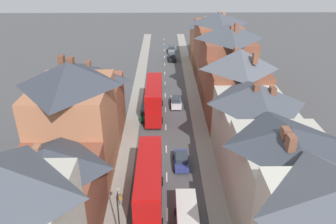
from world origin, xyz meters
TOP-DOWN VIEW (x-y plane):
  - pavement_left at (-5.10, 38.00)m, footprint 2.20×104.00m
  - pavement_right at (5.10, 38.00)m, footprint 2.20×104.00m
  - centre_line_dashes at (0.00, 36.00)m, footprint 0.14×97.80m
  - terrace_row_left at (-10.19, 8.74)m, footprint 8.00×46.29m
  - terrace_row_right at (10.19, 27.18)m, footprint 8.00×79.84m
  - double_decker_bus_lead at (-1.81, 13.27)m, footprint 2.74×10.80m
  - double_decker_bus_mid_street at (-1.81, 34.25)m, footprint 2.74×10.80m
  - car_near_blue at (-3.10, 33.34)m, footprint 1.90×4.44m
  - car_near_silver at (-1.80, 46.35)m, footprint 1.90×4.04m
  - car_parked_left_a at (1.80, 69.70)m, footprint 1.90×3.90m
  - car_parked_right_a at (1.80, 20.28)m, footprint 1.90×4.21m
  - car_mid_black at (1.80, 37.36)m, footprint 1.90×4.38m
  - car_parked_left_b at (1.80, 63.13)m, footprint 1.90×4.43m
  - delivery_van at (1.80, 10.41)m, footprint 2.20×5.20m
  - pedestrian_mid_left at (-4.73, 13.10)m, footprint 0.36×0.22m
  - street_lamp at (-4.25, 8.55)m, footprint 0.20×1.12m

SIDE VIEW (x-z plane):
  - centre_line_dashes at x=0.00m, z-range 0.00..0.01m
  - pavement_left at x=-5.10m, z-range 0.00..0.14m
  - pavement_right at x=5.10m, z-range 0.00..0.14m
  - car_parked_right_a at x=1.80m, z-range 0.01..1.61m
  - car_near_silver at x=-1.80m, z-range 0.01..1.63m
  - car_mid_black at x=1.80m, z-range 0.01..1.64m
  - car_near_blue at x=-3.10m, z-range 0.01..1.64m
  - car_parked_left_a at x=1.80m, z-range 0.00..1.68m
  - car_parked_left_b at x=1.80m, z-range 0.01..1.68m
  - pedestrian_mid_left at x=-4.73m, z-range 0.23..1.84m
  - delivery_van at x=1.80m, z-range 0.13..2.54m
  - double_decker_bus_lead at x=-1.81m, z-range 0.17..5.47m
  - double_decker_bus_mid_street at x=-1.81m, z-range 0.17..5.47m
  - street_lamp at x=-4.25m, z-range 0.49..5.99m
  - terrace_row_right at x=10.19m, z-range -0.85..12.81m
  - terrace_row_left at x=-10.19m, z-range -0.80..13.07m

